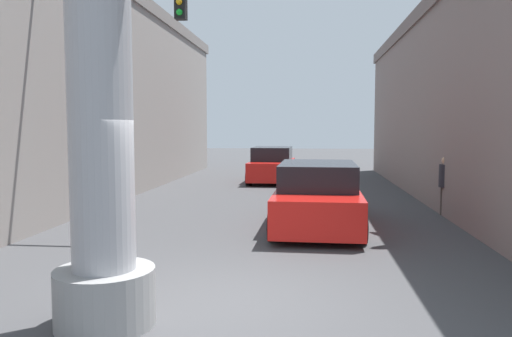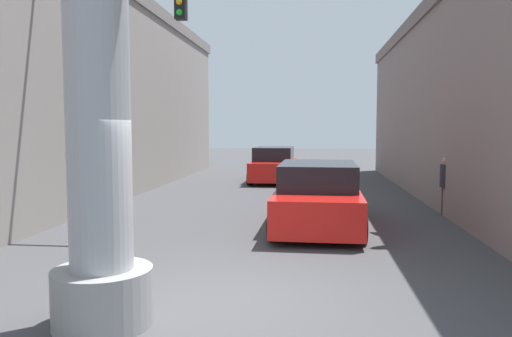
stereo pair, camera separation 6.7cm
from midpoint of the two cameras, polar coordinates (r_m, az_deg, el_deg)
The scene contains 10 objects.
ground_plane at distance 16.82m, azimuth 1.90°, elevation -3.56°, with size 83.77×83.77×0.00m, color #424244.
building_left at distance 19.01m, azimuth -26.49°, elevation 7.99°, with size 8.13×27.76×7.32m.
street_lamp at distance 15.37m, azimuth 22.45°, elevation 10.31°, with size 2.18×0.28×6.62m.
traffic_light_mast at distance 12.21m, azimuth -20.96°, elevation 11.85°, with size 4.98×0.32×5.65m.
car_lead at distance 12.26m, azimuth 6.88°, elevation -3.19°, with size 2.15×4.94×1.56m.
car_far at distance 22.22m, azimuth 1.79°, elevation 0.35°, with size 2.00×4.25×1.56m.
palm_tree_near_right at distance 13.00m, azimuth 26.77°, elevation 12.55°, with size 2.90×2.88×6.53m.
palm_tree_mid_right at distance 19.39m, azimuth 20.37°, elevation 14.99°, with size 2.83×2.87×9.55m.
pedestrian_far_left at distance 21.74m, azimuth -11.61°, elevation 0.77°, with size 0.45×0.45×1.66m.
pedestrian_mid_right at distance 14.57m, azimuth 20.67°, elevation -1.39°, with size 0.40×0.40×1.63m.
Camera 1 is at (1.18, -6.61, 2.41)m, focal length 35.00 mm.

